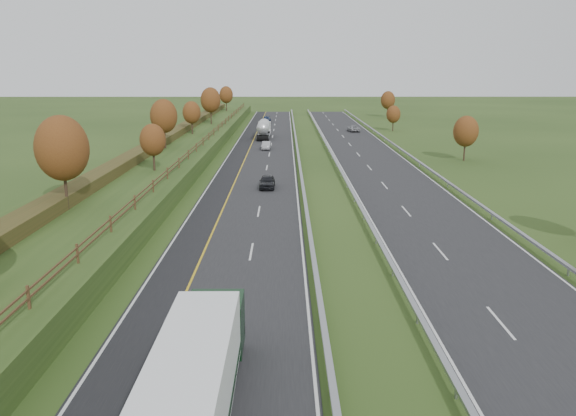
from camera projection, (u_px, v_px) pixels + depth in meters
name	position (u px, v px, depth m)	size (l,w,h in m)	color
ground	(318.00, 173.00, 72.57)	(400.00, 400.00, 0.00)	#294217
near_carriageway	(258.00, 167.00, 77.38)	(10.50, 200.00, 0.04)	black
far_carriageway	(377.00, 166.00, 77.45)	(10.50, 200.00, 0.04)	black
hard_shoulder	(231.00, 167.00, 77.36)	(3.00, 200.00, 0.04)	black
lane_markings	(304.00, 166.00, 77.28)	(26.75, 200.00, 0.01)	silver
embankment_left	(163.00, 160.00, 77.08)	(12.00, 200.00, 2.00)	#294217
hedge_left	(148.00, 148.00, 76.69)	(2.20, 180.00, 1.10)	#373917
fence_left	(195.00, 147.00, 76.28)	(0.12, 189.06, 1.20)	#422B19
median_barrier_near	(299.00, 162.00, 77.26)	(0.32, 200.00, 0.71)	#92959A
median_barrier_far	(336.00, 162.00, 77.28)	(0.32, 200.00, 0.71)	#92959A
outer_barrier_far	(419.00, 162.00, 77.33)	(0.32, 200.00, 0.71)	#92959A
trees_left	(158.00, 123.00, 72.51)	(6.64, 164.30, 7.66)	#2D2116
trees_far	(424.00, 117.00, 104.83)	(8.45, 118.60, 7.12)	#2D2116
box_lorry	(190.00, 403.00, 18.79)	(2.58, 16.28, 4.06)	black
road_tanker	(264.00, 128.00, 108.51)	(2.40, 11.22, 3.46)	silver
car_dark_near	(267.00, 182.00, 63.32)	(1.71, 4.24, 1.44)	black
car_silver_mid	(266.00, 145.00, 93.56)	(1.37, 3.93, 1.29)	#9C9CA0
car_small_far	(266.00, 119.00, 140.12)	(1.97, 4.84, 1.40)	#172648
car_oncoming	(353.00, 128.00, 119.73)	(2.15, 4.66, 1.30)	#98989C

